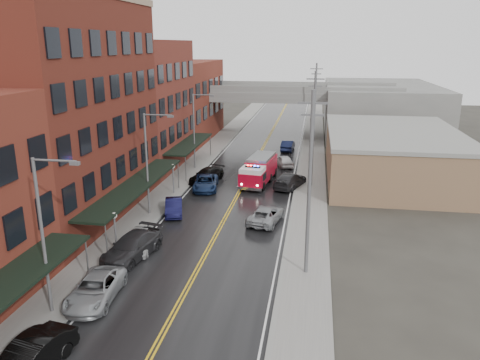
{
  "coord_description": "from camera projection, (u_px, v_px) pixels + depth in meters",
  "views": [
    {
      "loc": [
        7.4,
        -13.2,
        14.6
      ],
      "look_at": [
        1.02,
        25.97,
        3.0
      ],
      "focal_mm": 35.0,
      "sensor_mm": 36.0,
      "label": 1
    }
  ],
  "objects": [
    {
      "name": "parked_car_left_7",
      "position": [
        207.0,
        175.0,
        51.14
      ],
      "size": [
        3.59,
        5.44,
        1.46
      ],
      "primitive_type": "imported",
      "rotation": [
        0.0,
        0.0,
        -0.33
      ],
      "color": "black",
      "rests_on": "ground"
    },
    {
      "name": "parked_car_right_2",
      "position": [
        284.0,
        161.0,
        57.62
      ],
      "size": [
        2.91,
        4.45,
        1.41
      ],
      "primitive_type": "imported",
      "rotation": [
        0.0,
        0.0,
        3.47
      ],
      "color": "silver",
      "rests_on": "ground"
    },
    {
      "name": "awning_1",
      "position": [
        136.0,
        185.0,
        39.85
      ],
      "size": [
        2.6,
        18.0,
        3.09
      ],
      "color": "black",
      "rests_on": "ground"
    },
    {
      "name": "parked_car_left_2",
      "position": [
        95.0,
        289.0,
        27.46
      ],
      "size": [
        2.8,
        5.39,
        1.45
      ],
      "primitive_type": "imported",
      "rotation": [
        0.0,
        0.0,
        0.08
      ],
      "color": "gray",
      "rests_on": "ground"
    },
    {
      "name": "overpass",
      "position": [
        270.0,
        100.0,
        74.8
      ],
      "size": [
        40.0,
        10.0,
        7.5
      ],
      "color": "slate",
      "rests_on": "ground"
    },
    {
      "name": "parked_car_left_4",
      "position": [
        139.0,
        241.0,
        34.22
      ],
      "size": [
        2.6,
        4.58,
        1.47
      ],
      "primitive_type": "imported",
      "rotation": [
        0.0,
        0.0,
        0.21
      ],
      "color": "#B4B4B4",
      "rests_on": "ground"
    },
    {
      "name": "awning_2",
      "position": [
        190.0,
        144.0,
        56.43
      ],
      "size": [
        2.6,
        13.0,
        3.09
      ],
      "color": "black",
      "rests_on": "ground"
    },
    {
      "name": "brick_building_c",
      "position": [
        142.0,
        105.0,
        56.06
      ],
      "size": [
        9.0,
        15.0,
        15.0
      ],
      "primitive_type": "cube",
      "color": "maroon",
      "rests_on": "ground"
    },
    {
      "name": "road",
      "position": [
        236.0,
        197.0,
        46.16
      ],
      "size": [
        11.0,
        160.0,
        0.02
      ],
      "primitive_type": "cube",
      "color": "black",
      "rests_on": "ground"
    },
    {
      "name": "utility_pole_0",
      "position": [
        310.0,
        182.0,
        29.07
      ],
      "size": [
        1.8,
        0.24,
        12.0
      ],
      "color": "#59595B",
      "rests_on": "ground"
    },
    {
      "name": "street_lamp_0",
      "position": [
        46.0,
        228.0,
        24.88
      ],
      "size": [
        2.64,
        0.22,
        9.0
      ],
      "color": "#59595B",
      "rests_on": "ground"
    },
    {
      "name": "globe_lamp_1",
      "position": [
        115.0,
        223.0,
        33.24
      ],
      "size": [
        0.44,
        0.44,
        3.12
      ],
      "color": "#59595B",
      "rests_on": "ground"
    },
    {
      "name": "right_far_block",
      "position": [
        379.0,
        108.0,
        80.16
      ],
      "size": [
        18.0,
        30.0,
        8.0
      ],
      "primitive_type": "cube",
      "color": "slate",
      "rests_on": "ground"
    },
    {
      "name": "fire_truck",
      "position": [
        259.0,
        170.0,
        50.44
      ],
      "size": [
        3.84,
        7.94,
        2.81
      ],
      "rotation": [
        0.0,
        0.0,
        -0.13
      ],
      "color": "#A7071E",
      "rests_on": "ground"
    },
    {
      "name": "tan_building",
      "position": [
        392.0,
        156.0,
        52.47
      ],
      "size": [
        14.0,
        22.0,
        5.0
      ],
      "primitive_type": "cube",
      "color": "#946E4F",
      "rests_on": "ground"
    },
    {
      "name": "utility_pole_2",
      "position": [
        315.0,
        104.0,
        66.97
      ],
      "size": [
        1.8,
        0.24,
        12.0
      ],
      "color": "#59595B",
      "rests_on": "ground"
    },
    {
      "name": "parked_car_right_1",
      "position": [
        290.0,
        180.0,
        49.15
      ],
      "size": [
        3.77,
        5.79,
        1.56
      ],
      "primitive_type": "imported",
      "rotation": [
        0.0,
        0.0,
        2.82
      ],
      "color": "#252527",
      "rests_on": "ground"
    },
    {
      "name": "utility_pole_1",
      "position": [
        313.0,
        128.0,
        48.02
      ],
      "size": [
        1.8,
        0.24,
        12.0
      ],
      "color": "#59595B",
      "rests_on": "ground"
    },
    {
      "name": "street_lamp_1",
      "position": [
        149.0,
        158.0,
        40.03
      ],
      "size": [
        2.64,
        0.22,
        9.0
      ],
      "color": "#59595B",
      "rests_on": "ground"
    },
    {
      "name": "parked_car_left_6",
      "position": [
        206.0,
        183.0,
        48.48
      ],
      "size": [
        3.14,
        5.51,
        1.45
      ],
      "primitive_type": "imported",
      "rotation": [
        0.0,
        0.0,
        0.15
      ],
      "color": "#132449",
      "rests_on": "ground"
    },
    {
      "name": "parked_car_left_3",
      "position": [
        132.0,
        247.0,
        32.96
      ],
      "size": [
        3.43,
        6.08,
        1.66
      ],
      "primitive_type": "imported",
      "rotation": [
        0.0,
        0.0,
        -0.2
      ],
      "color": "#262628",
      "rests_on": "ground"
    },
    {
      "name": "globe_lamp_2",
      "position": [
        173.0,
        172.0,
        46.5
      ],
      "size": [
        0.44,
        0.44,
        3.12
      ],
      "color": "#59595B",
      "rests_on": "ground"
    },
    {
      "name": "street_lamp_2",
      "position": [
        196.0,
        127.0,
        55.19
      ],
      "size": [
        2.64,
        0.22,
        9.0
      ],
      "color": "#59595B",
      "rests_on": "ground"
    },
    {
      "name": "sidewalk_right",
      "position": [
        311.0,
        200.0,
        45.02
      ],
      "size": [
        3.0,
        160.0,
        0.15
      ],
      "primitive_type": "cube",
      "color": "slate",
      "rests_on": "ground"
    },
    {
      "name": "parked_car_right_3",
      "position": [
        288.0,
        146.0,
        66.05
      ],
      "size": [
        1.82,
        4.63,
        1.5
      ],
      "primitive_type": "imported",
      "rotation": [
        0.0,
        0.0,
        3.09
      ],
      "color": "black",
      "rests_on": "ground"
    },
    {
      "name": "parked_car_left_1",
      "position": [
        29.0,
        358.0,
        21.29
      ],
      "size": [
        2.51,
        5.15,
        1.63
      ],
      "primitive_type": "imported",
      "rotation": [
        0.0,
        0.0,
        -0.17
      ],
      "color": "black",
      "rests_on": "ground"
    },
    {
      "name": "brick_building_far",
      "position": [
        183.0,
        101.0,
        73.06
      ],
      "size": [
        9.0,
        20.0,
        12.0
      ],
      "primitive_type": "cube",
      "color": "maroon",
      "rests_on": "ground"
    },
    {
      "name": "sidewalk_left",
      "position": [
        165.0,
        193.0,
        47.27
      ],
      "size": [
        3.0,
        160.0,
        0.15
      ],
      "primitive_type": "cube",
      "color": "slate",
      "rests_on": "ground"
    },
    {
      "name": "parked_car_left_5",
      "position": [
        174.0,
        207.0,
        41.44
      ],
      "size": [
        2.56,
        4.42,
        1.38
      ],
      "primitive_type": "imported",
      "rotation": [
        0.0,
        0.0,
        0.28
      ],
      "color": "#0E0E34",
      "rests_on": "ground"
    },
    {
      "name": "parked_car_right_0",
      "position": [
        266.0,
        215.0,
        39.54
      ],
      "size": [
        3.16,
        5.3,
        1.38
      ],
      "primitive_type": "imported",
      "rotation": [
        0.0,
        0.0,
        2.96
      ],
      "color": "gray",
      "rests_on": "ground"
    },
    {
      "name": "curb_left",
      "position": [
        181.0,
        194.0,
        47.01
      ],
      "size": [
        0.3,
        160.0,
        0.15
      ],
      "primitive_type": "cube",
      "color": "gray",
      "rests_on": "ground"
    },
    {
      "name": "brick_building_b",
      "position": [
        65.0,
        113.0,
        39.06
      ],
      "size": [
        9.0,
        20.0,
        18.0
      ],
      "primitive_type": "cube",
      "color": "#552316",
      "rests_on": "ground"
    },
    {
      "name": "curb_right",
      "position": [
        294.0,
        200.0,
        45.27
      ],
      "size": [
        0.3,
        160.0,
        0.15
      ],
      "primitive_type": "cube",
      "color": "gray",
      "rests_on": "ground"
    }
  ]
}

